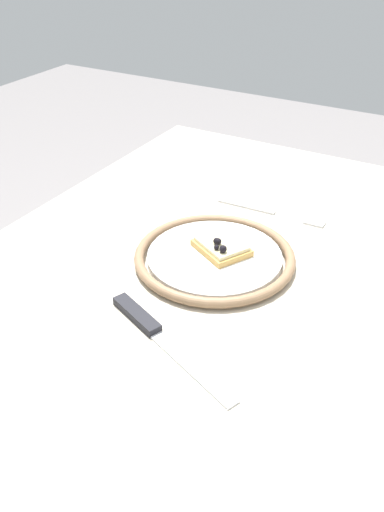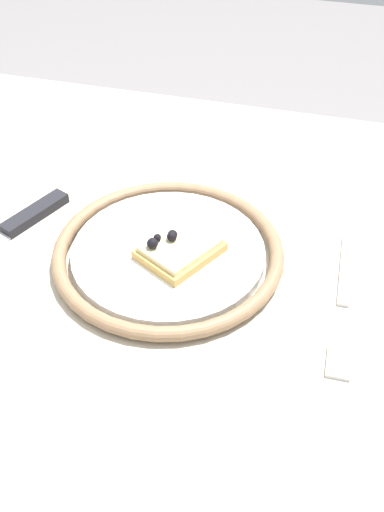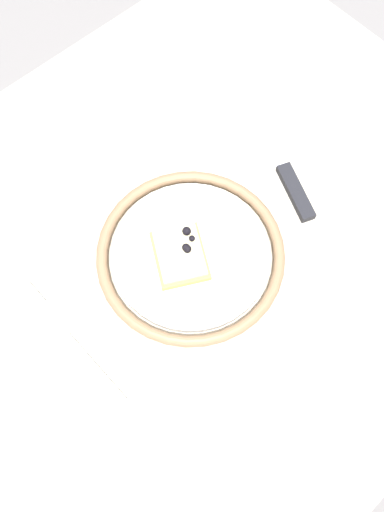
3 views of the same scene
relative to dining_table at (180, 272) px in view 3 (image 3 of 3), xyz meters
name	(u,v)px [view 3 (image 3 of 3)]	position (x,y,z in m)	size (l,w,h in m)	color
ground_plane	(185,353)	(0.00, 0.00, -0.62)	(6.00, 6.00, 0.00)	slate
dining_table	(180,272)	(0.00, 0.00, 0.00)	(0.97, 0.76, 0.71)	#BCB29E
plate	(191,254)	(0.01, -0.02, 0.10)	(0.25, 0.25, 0.02)	white
pizza_slice_near	(180,254)	(-0.01, -0.01, 0.11)	(0.10, 0.10, 0.03)	tan
knife	(286,173)	(0.19, -0.02, 0.10)	(0.11, 0.23, 0.01)	silver
fork	(69,341)	(-0.18, 0.00, 0.09)	(0.02, 0.20, 0.00)	silver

